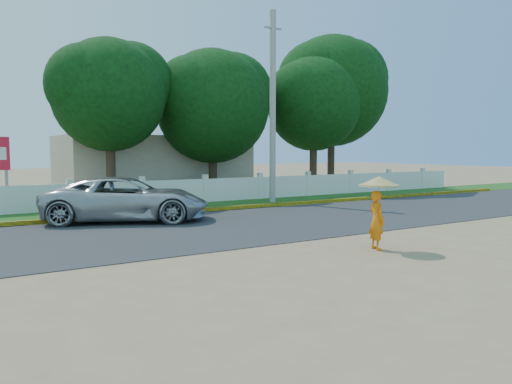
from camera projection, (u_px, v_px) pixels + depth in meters
ground at (300, 252)px, 12.03m from camera, size 120.00×120.00×0.00m
road at (214, 227)px, 15.83m from camera, size 60.00×7.00×0.02m
grass_verge at (155, 210)px, 20.26m from camera, size 60.00×3.50×0.03m
curb at (171, 213)px, 18.82m from camera, size 40.00×0.18×0.16m
fence at (142, 194)px, 21.44m from camera, size 40.00×0.10×1.10m
building_near at (152, 164)px, 28.68m from camera, size 10.00×6.00×3.20m
utility_pole at (273, 108)px, 22.73m from camera, size 0.28×0.28×8.71m
vehicle at (127, 199)px, 17.03m from camera, size 6.06×4.61×1.53m
monk_with_parasol at (378, 202)px, 12.19m from camera, size 1.00×1.00×1.81m
tree_row at (211, 98)px, 26.13m from camera, size 34.85×7.16×9.51m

